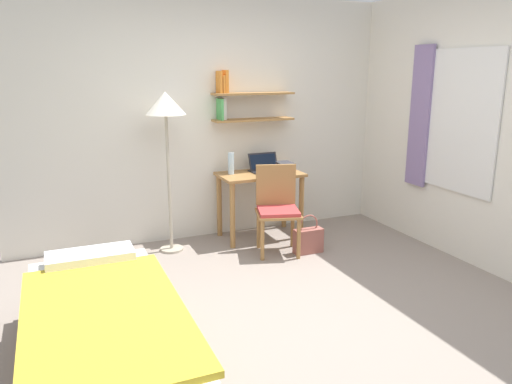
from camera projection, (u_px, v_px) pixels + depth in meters
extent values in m
plane|color=gray|center=(295.00, 310.00, 3.86)|extent=(5.28, 5.28, 0.00)
cube|color=silver|center=(212.00, 120.00, 5.35)|extent=(4.40, 0.05, 2.60)
cube|color=#9E703D|center=(253.00, 120.00, 5.40)|extent=(0.91, 0.22, 0.02)
cube|color=#4CA856|center=(220.00, 109.00, 5.23)|extent=(0.02, 0.18, 0.23)
cube|color=silver|center=(223.00, 109.00, 5.28)|extent=(0.04, 0.12, 0.23)
cube|color=#9E703D|center=(253.00, 94.00, 5.33)|extent=(0.91, 0.22, 0.02)
cube|color=orange|center=(219.00, 82.00, 5.18)|extent=(0.03, 0.15, 0.23)
cube|color=orange|center=(222.00, 84.00, 5.20)|extent=(0.02, 0.15, 0.19)
cube|color=orange|center=(225.00, 82.00, 5.21)|extent=(0.03, 0.13, 0.24)
cube|color=silver|center=(503.00, 132.00, 4.31)|extent=(0.05, 4.40, 2.60)
cube|color=silver|center=(461.00, 122.00, 4.68)|extent=(0.02, 0.87, 1.36)
cube|color=white|center=(462.00, 122.00, 4.69)|extent=(0.01, 0.81, 1.30)
cube|color=gray|center=(420.00, 117.00, 5.16)|extent=(0.03, 0.28, 1.46)
cube|color=#9E703D|center=(106.00, 354.00, 3.02)|extent=(0.89, 1.95, 0.28)
cube|color=silver|center=(104.00, 322.00, 2.96)|extent=(0.85, 1.89, 0.16)
cube|color=gold|center=(105.00, 316.00, 2.83)|extent=(0.90, 1.60, 0.04)
cube|color=white|center=(90.00, 258.00, 3.61)|extent=(0.62, 0.28, 0.10)
cube|color=#9E703D|center=(260.00, 174.00, 5.37)|extent=(0.91, 0.52, 0.03)
cylinder|color=#9E703D|center=(233.00, 216.00, 5.12)|extent=(0.06, 0.06, 0.70)
cylinder|color=#9E703D|center=(301.00, 207.00, 5.43)|extent=(0.06, 0.06, 0.70)
cylinder|color=#9E703D|center=(219.00, 206.00, 5.50)|extent=(0.06, 0.06, 0.70)
cylinder|color=#9E703D|center=(284.00, 198.00, 5.80)|extent=(0.06, 0.06, 0.70)
cube|color=#9E703D|center=(278.00, 214.00, 4.95)|extent=(0.53, 0.52, 0.03)
cube|color=#B23838|center=(278.00, 211.00, 4.94)|extent=(0.49, 0.48, 0.04)
cube|color=#9E703D|center=(276.00, 185.00, 5.07)|extent=(0.40, 0.15, 0.42)
cylinder|color=#9E703D|center=(262.00, 240.00, 4.82)|extent=(0.04, 0.04, 0.41)
cylinder|color=#9E703D|center=(299.00, 239.00, 4.86)|extent=(0.04, 0.04, 0.41)
cylinder|color=#9E703D|center=(259.00, 229.00, 5.15)|extent=(0.04, 0.04, 0.41)
cylinder|color=#9E703D|center=(292.00, 228.00, 5.19)|extent=(0.04, 0.04, 0.41)
cylinder|color=#B2A893|center=(172.00, 249.00, 5.13)|extent=(0.24, 0.24, 0.02)
cylinder|color=#B2A893|center=(169.00, 183.00, 4.96)|extent=(0.03, 0.03, 1.38)
cone|color=silver|center=(165.00, 103.00, 4.76)|extent=(0.39, 0.39, 0.22)
cube|color=black|center=(265.00, 171.00, 5.45)|extent=(0.34, 0.21, 0.01)
cube|color=black|center=(263.00, 161.00, 5.49)|extent=(0.34, 0.08, 0.18)
cube|color=black|center=(263.00, 162.00, 5.49)|extent=(0.30, 0.07, 0.15)
cylinder|color=silver|center=(231.00, 163.00, 5.29)|extent=(0.06, 0.06, 0.24)
cube|color=purple|center=(284.00, 169.00, 5.51)|extent=(0.15, 0.20, 0.02)
cube|color=#4CA856|center=(284.00, 167.00, 5.50)|extent=(0.18, 0.20, 0.02)
cube|color=purple|center=(285.00, 165.00, 5.50)|extent=(0.17, 0.21, 0.02)
cube|color=#333338|center=(285.00, 163.00, 5.51)|extent=(0.18, 0.24, 0.02)
cube|color=#99564C|center=(308.00, 241.00, 5.03)|extent=(0.30, 0.12, 0.25)
torus|color=#99564C|center=(309.00, 224.00, 4.99)|extent=(0.21, 0.02, 0.21)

